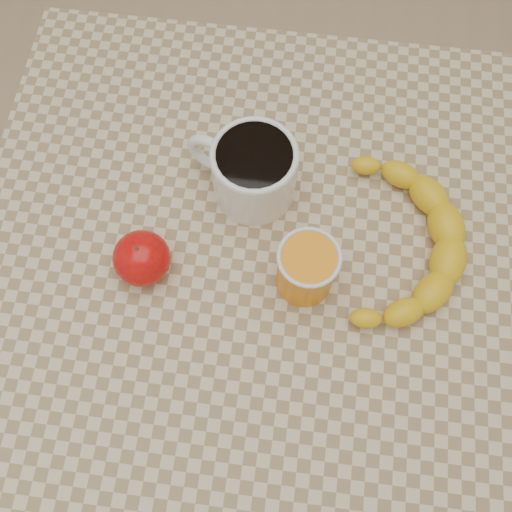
# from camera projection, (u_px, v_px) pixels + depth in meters

# --- Properties ---
(ground) EXTENTS (3.00, 3.00, 0.00)m
(ground) POSITION_uv_depth(u_px,v_px,m) (256.00, 362.00, 1.48)
(ground) COLOR tan
(ground) RESTS_ON ground
(table) EXTENTS (0.80, 0.80, 0.75)m
(table) POSITION_uv_depth(u_px,v_px,m) (256.00, 281.00, 0.86)
(table) COLOR #C0AE88
(table) RESTS_ON ground
(coffee_mug) EXTENTS (0.17, 0.15, 0.10)m
(coffee_mug) POSITION_uv_depth(u_px,v_px,m) (252.00, 170.00, 0.77)
(coffee_mug) COLOR white
(coffee_mug) RESTS_ON table
(orange_juice_glass) EXTENTS (0.08, 0.08, 0.09)m
(orange_juice_glass) POSITION_uv_depth(u_px,v_px,m) (306.00, 269.00, 0.72)
(orange_juice_glass) COLOR orange
(orange_juice_glass) RESTS_ON table
(apple) EXTENTS (0.09, 0.09, 0.07)m
(apple) POSITION_uv_depth(u_px,v_px,m) (142.00, 258.00, 0.74)
(apple) COLOR #A40509
(apple) RESTS_ON table
(banana) EXTENTS (0.28, 0.35, 0.05)m
(banana) POSITION_uv_depth(u_px,v_px,m) (401.00, 244.00, 0.76)
(banana) COLOR gold
(banana) RESTS_ON table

